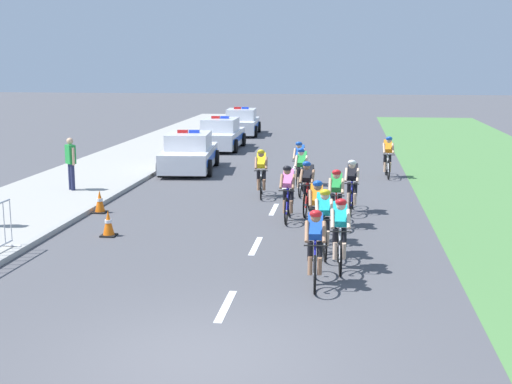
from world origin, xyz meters
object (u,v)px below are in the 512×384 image
at_px(cyclist_third, 324,220).
at_px(traffic_cone_near, 108,224).
at_px(cyclist_sixth, 288,192).
at_px(cyclist_eleventh, 388,156).
at_px(cyclist_fifth, 336,196).
at_px(traffic_cone_mid, 100,202).
at_px(cyclist_ninth, 302,170).
at_px(cyclist_lead, 315,245).
at_px(spectator_closest, 71,160).
at_px(cyclist_second, 340,232).
at_px(police_car_third, 242,123).
at_px(cyclist_seventh, 308,186).
at_px(cyclist_fourth, 317,210).
at_px(cyclist_tenth, 261,172).
at_px(police_car_nearest, 189,153).
at_px(cyclist_eighth, 352,185).
at_px(police_car_second, 221,135).
at_px(cyclist_twelfth, 300,162).

height_order(cyclist_third, traffic_cone_near, cyclist_third).
bearing_deg(cyclist_sixth, cyclist_eleventh, 67.92).
height_order(cyclist_fifth, traffic_cone_mid, cyclist_fifth).
height_order(cyclist_third, cyclist_fifth, same).
distance_m(cyclist_ninth, traffic_cone_near, 7.31).
height_order(cyclist_lead, spectator_closest, spectator_closest).
xyz_separation_m(cyclist_lead, cyclist_sixth, (-0.96, 5.31, 0.00)).
xyz_separation_m(cyclist_second, police_car_third, (-5.89, 25.57, -0.11)).
bearing_deg(cyclist_seventh, cyclist_eleventh, 68.84).
xyz_separation_m(police_car_third, spectator_closest, (-2.69, -18.45, 0.40)).
distance_m(cyclist_eleventh, police_car_third, 15.85).
height_order(cyclist_fourth, traffic_cone_mid, cyclist_fourth).
bearing_deg(cyclist_ninth, cyclist_fifth, -74.59).
relative_size(cyclist_third, cyclist_tenth, 1.00).
relative_size(cyclist_ninth, cyclist_tenth, 1.00).
bearing_deg(spectator_closest, police_car_third, 81.71).
height_order(police_car_nearest, traffic_cone_mid, police_car_nearest).
xyz_separation_m(cyclist_second, cyclist_eighth, (0.28, 5.46, 0.00)).
distance_m(cyclist_sixth, cyclist_ninth, 3.70).
height_order(cyclist_tenth, police_car_second, police_car_second).
distance_m(cyclist_fourth, spectator_closest, 9.50).
relative_size(cyclist_fifth, traffic_cone_near, 2.69).
xyz_separation_m(cyclist_lead, cyclist_seventh, (-0.49, 6.17, 0.00)).
distance_m(police_car_second, spectator_closest, 12.10).
bearing_deg(traffic_cone_mid, cyclist_eighth, 7.90).
bearing_deg(traffic_cone_near, cyclist_ninth, 53.97).
distance_m(cyclist_fifth, cyclist_eleventh, 8.09).
xyz_separation_m(cyclist_fourth, police_car_nearest, (-5.33, 10.11, -0.11)).
bearing_deg(cyclist_eleventh, cyclist_tenth, -134.31).
bearing_deg(cyclist_eleventh, police_car_nearest, 175.80).
height_order(cyclist_lead, cyclist_fourth, same).
relative_size(cyclist_seventh, traffic_cone_near, 2.69).
height_order(police_car_third, traffic_cone_mid, police_car_third).
relative_size(police_car_third, traffic_cone_near, 7.02).
bearing_deg(police_car_third, cyclist_second, -77.03).
height_order(police_car_second, traffic_cone_mid, police_car_second).
distance_m(cyclist_second, traffic_cone_near, 5.94).
bearing_deg(cyclist_lead, spectator_closest, 134.62).
height_order(cyclist_fifth, spectator_closest, spectator_closest).
bearing_deg(cyclist_sixth, cyclist_eighth, 36.96).
distance_m(cyclist_third, cyclist_ninth, 6.97).
relative_size(police_car_nearest, traffic_cone_mid, 7.09).
relative_size(cyclist_eleventh, traffic_cone_mid, 2.69).
relative_size(cyclist_lead, police_car_third, 0.38).
height_order(cyclist_third, cyclist_twelfth, same).
height_order(cyclist_tenth, cyclist_eleventh, same).
relative_size(cyclist_lead, traffic_cone_mid, 2.69).
relative_size(cyclist_seventh, police_car_third, 0.38).
distance_m(cyclist_fourth, cyclist_tenth, 5.70).
distance_m(cyclist_tenth, traffic_cone_mid, 5.11).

